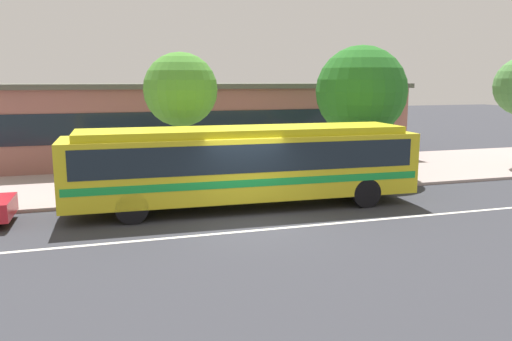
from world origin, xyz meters
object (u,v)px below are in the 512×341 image
at_px(street_tree_near_stop, 181,91).
at_px(pedestrian_walking_along_curb, 355,155).
at_px(bus_stop_sign, 327,149).
at_px(transit_bus, 245,161).
at_px(pedestrian_waiting_near_sign, 352,156).
at_px(street_tree_mid_block, 361,92).

bearing_deg(street_tree_near_stop, pedestrian_walking_along_curb, -4.15).
height_order(pedestrian_walking_along_curb, bus_stop_sign, bus_stop_sign).
height_order(pedestrian_walking_along_curb, street_tree_near_stop, street_tree_near_stop).
xyz_separation_m(transit_bus, bus_stop_sign, (3.97, 2.07, 0.01)).
xyz_separation_m(pedestrian_waiting_near_sign, bus_stop_sign, (-1.64, -0.93, 0.51)).
height_order(pedestrian_waiting_near_sign, bus_stop_sign, bus_stop_sign).
distance_m(pedestrian_waiting_near_sign, street_tree_mid_block, 2.94).
bearing_deg(street_tree_near_stop, transit_bus, -66.33).
distance_m(street_tree_near_stop, street_tree_mid_block, 7.96).
height_order(transit_bus, pedestrian_waiting_near_sign, transit_bus).
xyz_separation_m(pedestrian_walking_along_curb, street_tree_mid_block, (0.68, 0.87, 2.66)).
relative_size(pedestrian_walking_along_curb, bus_stop_sign, 0.74).
relative_size(bus_stop_sign, street_tree_mid_block, 0.41).
relative_size(street_tree_near_stop, street_tree_mid_block, 0.92).
bearing_deg(street_tree_mid_block, pedestrian_waiting_near_sign, -131.30).
bearing_deg(street_tree_mid_block, bus_stop_sign, -143.04).
bearing_deg(bus_stop_sign, street_tree_mid_block, 36.96).
xyz_separation_m(transit_bus, pedestrian_waiting_near_sign, (5.61, 2.99, -0.50)).
bearing_deg(bus_stop_sign, street_tree_near_stop, 165.00).
bearing_deg(street_tree_near_stop, bus_stop_sign, -15.00).
bearing_deg(bus_stop_sign, pedestrian_waiting_near_sign, 29.50).
distance_m(pedestrian_waiting_near_sign, pedestrian_walking_along_curb, 0.12).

